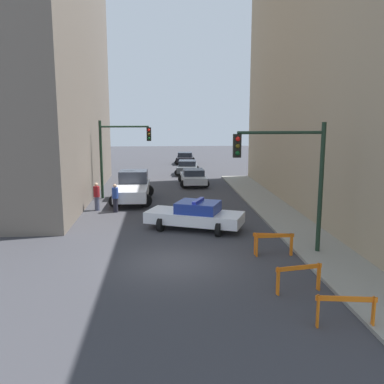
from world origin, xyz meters
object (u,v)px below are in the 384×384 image
Objects in this scene: pedestrian_corner at (97,196)px; barrier_corner at (273,240)px; traffic_light_near at (293,168)px; barrier_back at (274,241)px; barrier_front at (346,306)px; barrier_mid at (299,274)px; traffic_light_far at (117,148)px; pedestrian_crossing at (115,198)px; white_truck at (133,187)px; parked_car_mid at (187,167)px; parked_car_far at (185,158)px; parked_car_near at (193,177)px; police_car at (195,215)px.

barrier_corner is at bearing -150.51° from pedestrian_corner.
traffic_light_near reaches higher than barrier_back.
barrier_front is 1.01× the size of barrier_mid.
barrier_mid is (-0.50, 2.36, 0.00)m from barrier_front.
traffic_light_far is 3.13× the size of pedestrian_crossing.
white_truck is 3.27× the size of pedestrian_corner.
barrier_front is (2.31, -29.90, -0.06)m from parked_car_mid.
parked_car_mid is at bearing -87.40° from parked_car_far.
barrier_corner is at bearing -79.56° from parked_car_mid.
parked_car_mid is at bearing 94.67° from barrier_corner.
pedestrian_crossing is 1.04× the size of barrier_front.
traffic_light_far reaches higher than pedestrian_corner.
white_truck is 3.42× the size of barrier_front.
traffic_light_near is at bearing -82.49° from parked_car_near.
parked_car_far reaches higher than barrier_mid.
police_car reaches higher than parked_car_mid.
barrier_front and barrier_corner have the same top height.
police_car is at bearing 124.43° from barrier_corner.
parked_car_far is at bearing -110.30° from pedestrian_crossing.
pedestrian_crossing is 13.79m from barrier_mid.
pedestrian_corner is (-1.14, 0.55, 0.00)m from pedestrian_crossing.
parked_car_far is (5.66, 19.98, -2.72)m from traffic_light_far.
parked_car_near is 2.61× the size of pedestrian_corner.
traffic_light_far is at bearing -94.84° from pedestrian_crossing.
white_truck is at bearing -50.08° from pedestrian_corner.
barrier_front is at bearing -68.14° from white_truck.
white_truck is at bearing -127.61° from parked_car_near.
barrier_back is at bearing -123.69° from police_car.
barrier_back is (0.17, 3.59, 0.00)m from barrier_mid.
traffic_light_far is 0.96× the size of white_truck.
white_truck is 13.15m from barrier_back.
traffic_light_far is 14.83m from barrier_back.
parked_car_far is at bearing 93.00° from barrier_back.
pedestrian_crossing is (-5.18, -15.65, 0.19)m from parked_car_mid.
parked_car_far is 2.67× the size of pedestrian_crossing.
parked_car_far is at bearing 94.19° from traffic_light_near.
police_car is (-3.51, 4.08, -2.81)m from traffic_light_near.
pedestrian_crossing is at bearing -102.53° from parked_car_mid.
police_car is 7.16m from pedestrian_corner.
traffic_light_far reaches higher than police_car.
barrier_mid is (6.99, -11.89, -0.24)m from pedestrian_crossing.
white_truck is (-7.01, 11.38, -2.62)m from traffic_light_near.
parked_car_far is 32.48m from barrier_corner.
police_car is at bearing -87.88° from parked_car_far.
parked_car_mid is 16.37m from pedestrian_corner.
traffic_light_near is 17.75m from parked_car_near.
police_car is 3.16× the size of barrier_back.
parked_car_far reaches higher than barrier_front.
barrier_front is at bearing -82.56° from parked_car_far.
traffic_light_near is 24.13m from parked_car_mid.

